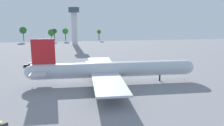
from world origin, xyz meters
TOP-DOWN VIEW (x-y plane):
  - ground_plane at (0.00, 0.00)m, footprint 293.77×293.77m
  - cargo_airplane at (-0.38, -0.00)m, footprint 73.44×61.30m
  - baggage_tug at (-9.28, 33.32)m, footprint 3.62×5.76m
  - fuel_truck at (-42.77, 36.55)m, footprint 4.96×3.30m
  - cargo_loader at (-34.28, -37.21)m, footprint 4.13×4.30m
  - safety_cone_nose at (33.05, -0.55)m, footprint 0.44×0.44m
  - safety_cone_tail at (-33.05, -3.42)m, footprint 0.46×0.46m
  - control_tower at (-18.23, 122.69)m, footprint 9.79×9.79m
  - tree_line_backdrop at (-44.93, 154.54)m, footprint 84.09×7.31m

SIDE VIEW (x-z plane):
  - ground_plane at x=0.00m, z-range 0.00..0.00m
  - safety_cone_nose at x=33.05m, z-range 0.00..0.63m
  - safety_cone_tail at x=-33.05m, z-range 0.00..0.65m
  - fuel_truck at x=-42.77m, z-range 0.02..1.99m
  - cargo_loader at x=-34.28m, z-range -0.08..2.39m
  - baggage_tug at x=-9.28m, z-range 0.06..2.42m
  - cargo_airplane at x=-0.38m, z-range -3.96..15.67m
  - tree_line_backdrop at x=-44.93m, z-range 2.38..17.49m
  - control_tower at x=-18.23m, z-range 3.94..38.16m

